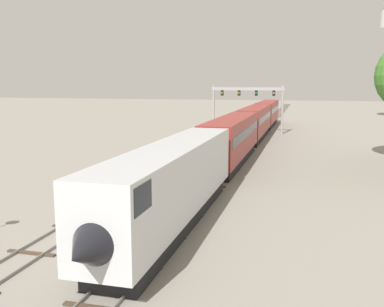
% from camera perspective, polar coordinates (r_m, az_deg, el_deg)
% --- Properties ---
extents(ground_plane, '(400.00, 400.00, 0.00)m').
position_cam_1_polar(ground_plane, '(23.22, -10.16, -11.87)').
color(ground_plane, gray).
extents(track_main, '(2.60, 200.00, 0.16)m').
position_cam_1_polar(track_main, '(80.36, 9.42, 3.20)').
color(track_main, slate).
rests_on(track_main, ground).
extents(track_near, '(2.60, 160.00, 0.16)m').
position_cam_1_polar(track_near, '(61.51, 2.56, 1.50)').
color(track_near, slate).
rests_on(track_near, ground).
extents(passenger_train, '(3.04, 83.63, 4.80)m').
position_cam_1_polar(passenger_train, '(55.78, 7.11, 3.27)').
color(passenger_train, silver).
rests_on(passenger_train, ground).
extents(signal_gantry, '(12.10, 0.49, 7.98)m').
position_cam_1_polar(signal_gantry, '(73.60, 7.29, 7.22)').
color(signal_gantry, '#999BA0').
rests_on(signal_gantry, ground).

